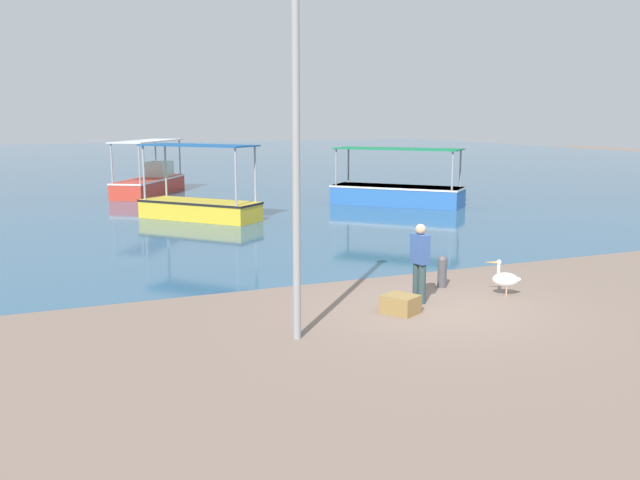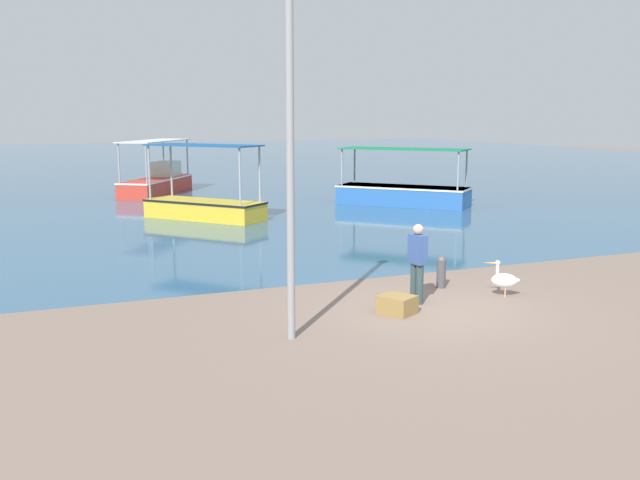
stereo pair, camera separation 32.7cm
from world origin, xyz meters
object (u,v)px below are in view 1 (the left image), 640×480
object	(u,v)px
mooring_bollard	(442,270)
fishing_boat_near_left	(200,205)
pelican	(505,279)
fishing_boat_center	(150,181)
lamp_post	(296,132)
fishing_boat_far_right	(397,192)
cargo_crate	(400,304)
fisherman_standing	(420,261)

from	to	relation	value
mooring_bollard	fishing_boat_near_left	bearing A→B (deg)	100.79
mooring_bollard	pelican	bearing A→B (deg)	-55.19
fishing_boat_near_left	mooring_bollard	world-z (taller)	fishing_boat_near_left
fishing_boat_center	mooring_bollard	size ratio (longest dim) A/B	7.66
lamp_post	fishing_boat_center	bearing A→B (deg)	85.51
fishing_boat_far_right	mooring_bollard	bearing A→B (deg)	-115.74
fishing_boat_center	mooring_bollard	world-z (taller)	fishing_boat_center
fishing_boat_far_right	fishing_boat_near_left	world-z (taller)	fishing_boat_near_left
cargo_crate	mooring_bollard	bearing A→B (deg)	37.61
fishing_boat_near_left	fishing_boat_center	size ratio (longest dim) A/B	0.81
mooring_bollard	cargo_crate	distance (m)	2.51
fisherman_standing	fishing_boat_far_right	bearing A→B (deg)	61.95
pelican	mooring_bollard	world-z (taller)	pelican
fishing_boat_far_right	fishing_boat_near_left	distance (m)	9.07
mooring_bollard	fisherman_standing	xyz separation A→B (m)	(-1.21, -0.98, 0.50)
lamp_post	cargo_crate	xyz separation A→B (m)	(2.52, 0.70, -3.46)
mooring_bollard	fisherman_standing	size ratio (longest dim) A/B	0.45
lamp_post	mooring_bollard	world-z (taller)	lamp_post
fishing_boat_far_right	fishing_boat_near_left	bearing A→B (deg)	-174.99
fishing_boat_near_left	cargo_crate	xyz separation A→B (m)	(0.47, -14.39, -0.37)
fishing_boat_far_right	fishing_boat_center	bearing A→B (deg)	136.11
fisherman_standing	cargo_crate	distance (m)	1.19
pelican	cargo_crate	bearing A→B (deg)	-173.68
fishing_boat_near_left	fishing_boat_center	distance (m)	9.59
fishing_boat_center	lamp_post	world-z (taller)	lamp_post
fisherman_standing	cargo_crate	xyz separation A→B (m)	(-0.77, -0.55, -0.72)
fishing_boat_near_left	fishing_boat_far_right	bearing A→B (deg)	5.01
fishing_boat_center	fisherman_standing	size ratio (longest dim) A/B	3.41
fishing_boat_far_right	cargo_crate	bearing A→B (deg)	-119.43
fishing_boat_center	pelican	world-z (taller)	fishing_boat_center
cargo_crate	pelican	bearing A→B (deg)	6.32
fishing_boat_near_left	fisherman_standing	xyz separation A→B (m)	(1.24, -13.84, 0.36)
fishing_boat_far_right	lamp_post	world-z (taller)	lamp_post
pelican	fishing_boat_far_right	bearing A→B (deg)	68.89
pelican	lamp_post	size ratio (longest dim) A/B	0.12
lamp_post	fishing_boat_near_left	bearing A→B (deg)	82.29
fishing_boat_near_left	fishing_boat_center	bearing A→B (deg)	90.62
fishing_boat_far_right	lamp_post	size ratio (longest dim) A/B	0.83
fisherman_standing	cargo_crate	bearing A→B (deg)	-144.42
pelican	mooring_bollard	xyz separation A→B (m)	(-0.84, 1.21, 0.03)
pelican	mooring_bollard	distance (m)	1.48
fishing_boat_center	fishing_boat_near_left	bearing A→B (deg)	-89.38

